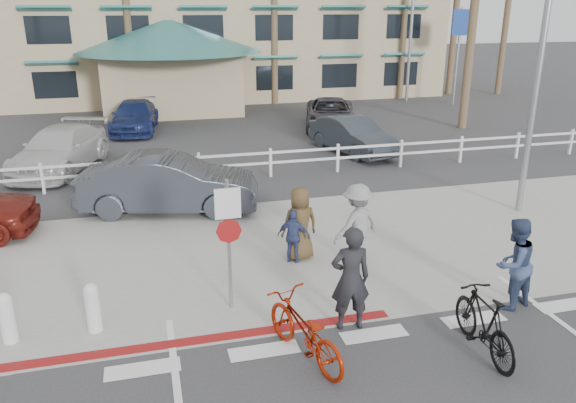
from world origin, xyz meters
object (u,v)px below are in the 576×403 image
object	(u,v)px
sign_post	(229,239)
bike_red	(304,331)
car_white_sedan	(169,184)
bike_black	(484,323)

from	to	relation	value
sign_post	bike_red	xyz separation A→B (m)	(0.90, -1.97, -0.91)
sign_post	car_white_sedan	bearing A→B (deg)	97.89
car_white_sedan	bike_red	bearing A→B (deg)	-154.80
bike_red	bike_black	distance (m)	3.00
bike_red	car_white_sedan	bearing A→B (deg)	-96.25
bike_black	bike_red	bearing A→B (deg)	-8.22
sign_post	bike_black	world-z (taller)	sign_post
bike_red	car_white_sedan	xyz separation A→B (m)	(-1.70, 7.75, 0.28)
sign_post	car_white_sedan	xyz separation A→B (m)	(-0.80, 5.78, -0.64)
bike_black	car_white_sedan	xyz separation A→B (m)	(-4.64, 8.33, 0.25)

